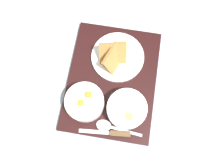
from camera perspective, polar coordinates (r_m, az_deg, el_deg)
The scene contains 7 objects.
ground_plane at distance 0.87m, azimuth 0.00°, elevation -0.92°, with size 4.00×4.00×0.00m, color #99A3AD.
serving_tray at distance 0.87m, azimuth 0.00°, elevation -0.75°, with size 0.44×0.35×0.02m.
bowl_salad at distance 0.81m, azimuth -6.55°, elevation -6.01°, with size 0.13×0.13×0.07m.
bowl_soup at distance 0.80m, azimuth 3.56°, elevation -7.72°, with size 0.13×0.13×0.06m.
plate_main at distance 0.87m, azimuth 1.60°, elevation 5.18°, with size 0.19×0.19×0.09m.
knife at distance 0.82m, azimuth 1.00°, elevation -13.41°, with size 0.04×0.17×0.02m.
spoon at distance 0.82m, azimuth -0.37°, elevation -11.97°, with size 0.04×0.16×0.01m.
Camera 1 is at (-0.23, -0.06, 0.84)m, focal length 38.00 mm.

